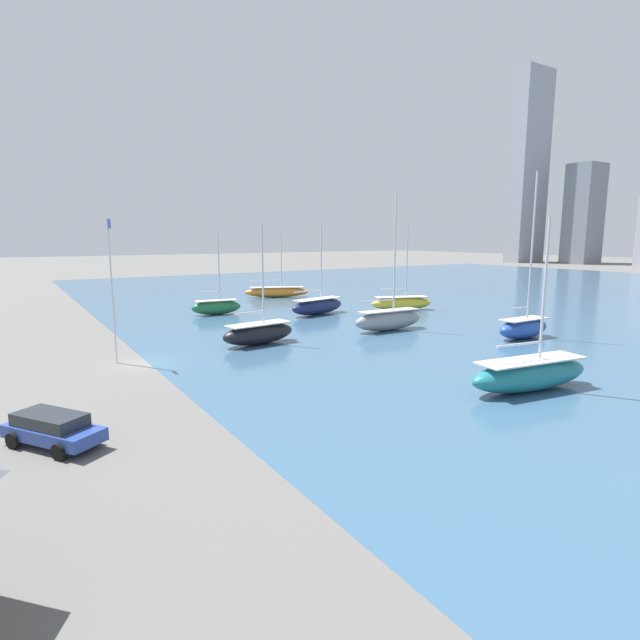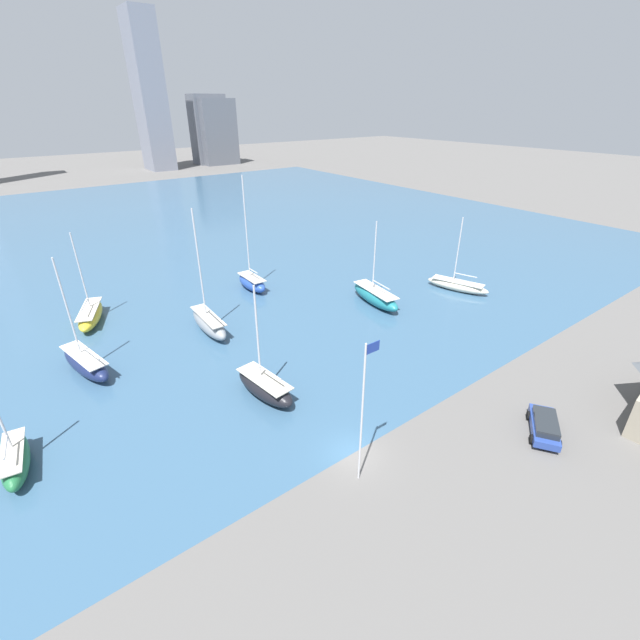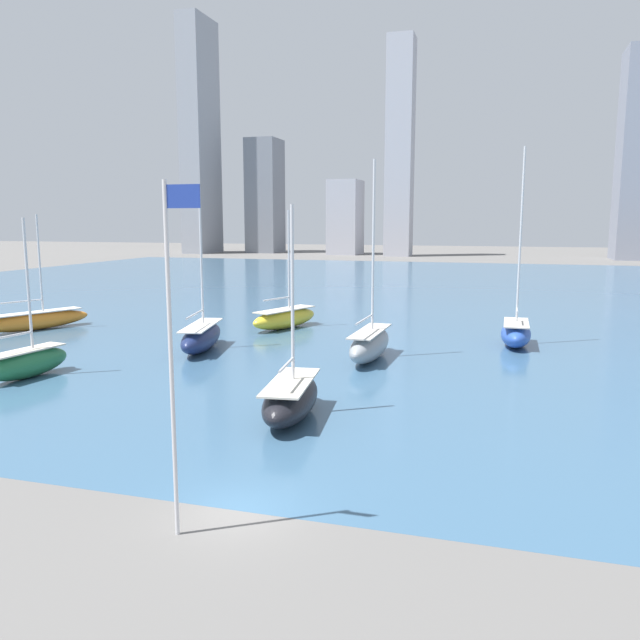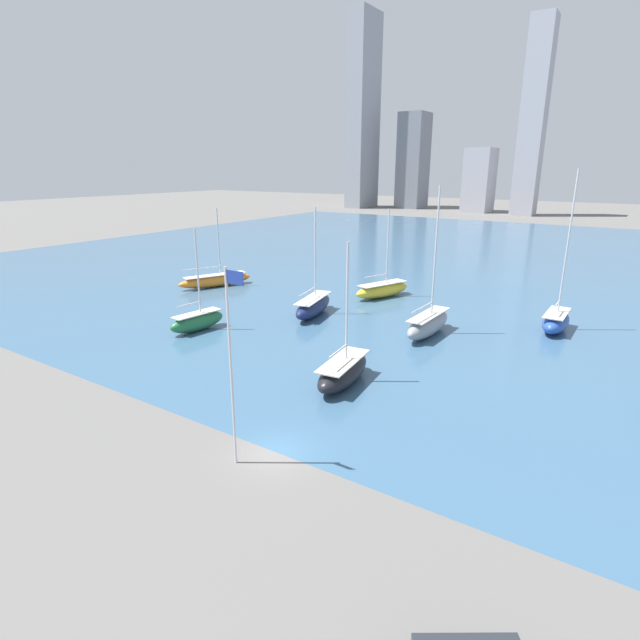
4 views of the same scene
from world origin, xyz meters
The scene contains 11 objects.
ground_plane centered at (0.00, 0.00, 0.00)m, with size 500.00×500.00×0.00m, color #605E5B.
harbor_water centered at (0.00, 70.00, 0.00)m, with size 180.00×140.00×0.00m.
flag_pole centered at (-1.19, -2.09, 6.17)m, with size 1.24×0.14×11.37m.
distant_city_skyline centered at (-12.98, 168.84, 24.51)m, with size 164.98×21.43×72.98m.
sailboat_green centered at (-21.00, 13.73, 1.03)m, with size 2.61×6.57×10.38m.
sailboat_navy centered at (-14.09, 24.81, 1.12)m, with size 4.08×8.93×12.06m.
sailboat_blue centered at (9.83, 33.78, 1.13)m, with size 2.42×6.63×16.01m.
sailboat_black centered at (-1.67, 10.53, 1.06)m, with size 3.37×7.68×10.98m.
sailboat_orange centered at (-33.58, 29.03, 0.93)m, with size 5.98×10.54×10.79m.
sailboat_yellow centered at (-11.28, 36.59, 1.01)m, with size 5.24×8.81×11.19m.
sailboat_gray centered at (-0.61, 25.32, 1.20)m, with size 2.40×8.66×14.53m.
Camera 3 is at (8.61, -19.05, 10.12)m, focal length 35.00 mm.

